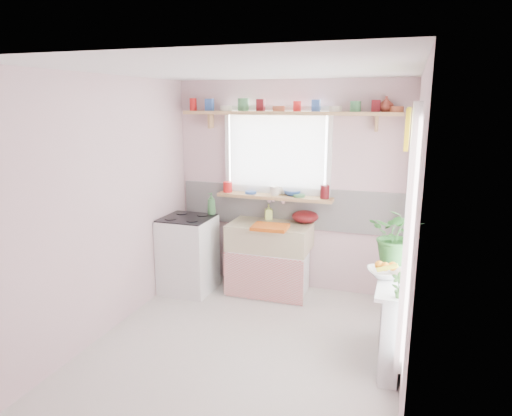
% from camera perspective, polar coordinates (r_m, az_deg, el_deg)
% --- Properties ---
extents(room, '(3.20, 3.20, 3.20)m').
position_cam_1_polar(room, '(4.63, 9.86, 2.05)').
color(room, beige).
rests_on(room, ground).
extents(sink_unit, '(0.95, 0.65, 1.11)m').
position_cam_1_polar(sink_unit, '(5.46, 1.70, -6.27)').
color(sink_unit, white).
rests_on(sink_unit, ground).
extents(cooker, '(0.58, 0.58, 0.93)m').
position_cam_1_polar(cooker, '(5.57, -8.47, -5.69)').
color(cooker, white).
rests_on(cooker, ground).
extents(radiator_ledge, '(0.22, 0.95, 0.78)m').
position_cam_1_polar(radiator_ledge, '(4.26, 16.64, -13.17)').
color(radiator_ledge, white).
rests_on(radiator_ledge, ground).
extents(windowsill, '(1.40, 0.22, 0.04)m').
position_cam_1_polar(windowsill, '(5.44, 2.32, 1.41)').
color(windowsill, tan).
rests_on(windowsill, room).
extents(pine_shelf, '(2.52, 0.24, 0.04)m').
position_cam_1_polar(pine_shelf, '(5.28, 3.99, 11.75)').
color(pine_shelf, tan).
rests_on(pine_shelf, room).
extents(shelf_crockery, '(2.47, 0.11, 0.12)m').
position_cam_1_polar(shelf_crockery, '(5.29, 3.54, 12.56)').
color(shelf_crockery, red).
rests_on(shelf_crockery, pine_shelf).
extents(sill_crockery, '(1.35, 0.11, 0.12)m').
position_cam_1_polar(sill_crockery, '(5.43, 2.33, 2.20)').
color(sill_crockery, red).
rests_on(sill_crockery, windowsill).
extents(dish_tray, '(0.40, 0.31, 0.04)m').
position_cam_1_polar(dish_tray, '(5.13, 1.78, -2.41)').
color(dish_tray, '#CF5712').
rests_on(dish_tray, sink_unit).
extents(colander, '(0.34, 0.34, 0.14)m').
position_cam_1_polar(colander, '(5.42, 6.17, -1.08)').
color(colander, '#580F12').
rests_on(colander, sink_unit).
extents(jade_plant, '(0.56, 0.50, 0.54)m').
position_cam_1_polar(jade_plant, '(4.40, 17.21, -3.30)').
color(jade_plant, '#2C6628').
rests_on(jade_plant, radiator_ledge).
extents(fruit_bowl, '(0.37, 0.37, 0.07)m').
position_cam_1_polar(fruit_bowl, '(4.11, 15.78, -7.83)').
color(fruit_bowl, silver).
rests_on(fruit_bowl, radiator_ledge).
extents(herb_pot, '(0.11, 0.07, 0.20)m').
position_cam_1_polar(herb_pot, '(3.70, 17.37, -9.23)').
color(herb_pot, '#336127').
rests_on(herb_pot, radiator_ledge).
extents(soap_bottle_sink, '(0.11, 0.11, 0.19)m').
position_cam_1_polar(soap_bottle_sink, '(5.52, 1.58, -0.49)').
color(soap_bottle_sink, '#D7ED69').
rests_on(soap_bottle_sink, sink_unit).
extents(sill_cup, '(0.14, 0.14, 0.10)m').
position_cam_1_polar(sill_cup, '(5.48, 2.82, 2.20)').
color(sill_cup, beige).
rests_on(sill_cup, windowsill).
extents(sill_bowl, '(0.26, 0.26, 0.06)m').
position_cam_1_polar(sill_bowl, '(5.44, 4.57, 1.92)').
color(sill_bowl, '#2F519B').
rests_on(sill_bowl, windowsill).
extents(shelf_vase, '(0.20, 0.20, 0.16)m').
position_cam_1_polar(shelf_vase, '(5.17, 15.96, 12.39)').
color(shelf_vase, '#A04131').
rests_on(shelf_vase, pine_shelf).
extents(cooker_bottle, '(0.14, 0.14, 0.27)m').
position_cam_1_polar(cooker_bottle, '(5.51, -5.61, 0.54)').
color(cooker_bottle, '#3C7844').
rests_on(cooker_bottle, cooker).
extents(fruit, '(0.20, 0.14, 0.10)m').
position_cam_1_polar(fruit, '(4.09, 15.92, -7.02)').
color(fruit, orange).
rests_on(fruit, fruit_bowl).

